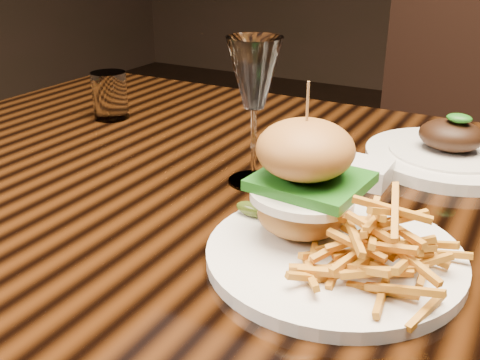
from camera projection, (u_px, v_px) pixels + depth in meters
The scene contains 7 objects.
dining_table at pixel (328, 244), 0.80m from camera, with size 1.60×0.90×0.75m.
burger_plate at pixel (334, 219), 0.60m from camera, with size 0.28×0.28×0.19m.
ramekin at pixel (366, 173), 0.81m from camera, with size 0.07×0.07×0.03m, color silver.
wine_glass at pixel (254, 78), 0.75m from camera, with size 0.08×0.08×0.21m.
water_tumbler at pixel (110, 96), 1.08m from camera, with size 0.07×0.07×0.09m, color white.
far_dish at pixel (448, 153), 0.87m from camera, with size 0.25×0.25×0.08m.
chair_far at pixel (435, 145), 1.57m from camera, with size 0.55×0.56×0.95m.
Camera 1 is at (0.23, -0.67, 1.08)m, focal length 42.00 mm.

